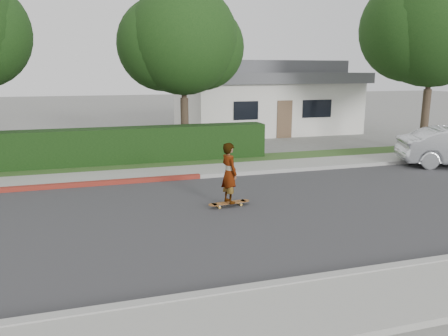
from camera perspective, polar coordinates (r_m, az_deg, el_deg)
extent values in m
plane|color=slate|center=(11.38, -3.25, -6.49)|extent=(120.00, 120.00, 0.00)
cube|color=#2D2D30|center=(11.37, -3.25, -6.46)|extent=(60.00, 8.00, 0.01)
cube|color=#9E9E99|center=(7.74, 4.13, -15.51)|extent=(60.00, 0.20, 0.15)
cube|color=gray|center=(7.02, 6.87, -18.87)|extent=(60.00, 1.60, 0.12)
cube|color=#9E9E99|center=(15.21, -6.86, -1.34)|extent=(60.00, 0.20, 0.15)
cube|color=maroon|center=(15.22, -25.74, -2.50)|extent=(12.00, 0.21, 0.15)
cube|color=gray|center=(16.08, -7.41, -0.65)|extent=(60.00, 1.60, 0.12)
cube|color=#2D4C1E|center=(17.63, -8.27, 0.46)|extent=(60.00, 1.60, 0.10)
cube|color=black|center=(17.92, -18.16, 2.44)|extent=(15.00, 1.00, 1.50)
cylinder|color=#33261C|center=(20.02, -5.14, 5.50)|extent=(0.36, 0.36, 2.52)
cylinder|color=#33261C|center=(19.87, -5.25, 10.92)|extent=(0.24, 0.24, 2.10)
sphere|color=black|center=(19.91, -5.37, 16.36)|extent=(4.80, 4.80, 4.80)
sphere|color=black|center=(20.15, -7.90, 15.68)|extent=(4.08, 4.08, 4.08)
sphere|color=black|center=(20.38, -2.95, 15.46)|extent=(3.84, 3.84, 3.84)
cylinder|color=#33261C|center=(22.74, 24.74, 5.71)|extent=(0.36, 0.36, 2.88)
cylinder|color=#33261C|center=(22.62, 25.25, 11.13)|extent=(0.24, 0.24, 2.40)
sphere|color=black|center=(22.72, 25.78, 16.57)|extent=(5.60, 5.60, 5.60)
sphere|color=black|center=(22.49, 23.45, 16.31)|extent=(4.76, 4.76, 4.76)
sphere|color=black|center=(23.51, 26.89, 15.55)|extent=(4.48, 4.48, 4.48)
cube|color=beige|center=(28.55, 4.93, 8.10)|extent=(10.00, 8.00, 3.00)
cube|color=#4C4C51|center=(28.46, 5.00, 11.72)|extent=(10.60, 8.60, 0.60)
cube|color=#4C4C51|center=(28.46, 5.03, 12.92)|extent=(8.40, 6.40, 0.80)
cube|color=black|center=(23.91, 2.88, 7.51)|extent=(1.40, 0.06, 1.00)
cube|color=black|center=(25.67, 12.05, 7.60)|extent=(1.80, 0.06, 1.00)
cube|color=brown|center=(24.83, 7.90, 6.32)|extent=(0.90, 0.06, 2.10)
cylinder|color=gold|center=(12.03, -0.57, -5.17)|extent=(0.07, 0.05, 0.07)
cylinder|color=gold|center=(12.19, -0.91, -4.93)|extent=(0.07, 0.05, 0.07)
cylinder|color=gold|center=(12.29, 2.24, -4.80)|extent=(0.07, 0.05, 0.07)
cylinder|color=gold|center=(12.45, 1.87, -4.57)|extent=(0.07, 0.05, 0.07)
cube|color=silver|center=(12.10, -0.74, -4.84)|extent=(0.08, 0.20, 0.03)
cube|color=silver|center=(12.35, 2.06, -4.48)|extent=(0.08, 0.20, 0.03)
cube|color=brown|center=(12.21, 0.68, -4.55)|extent=(1.00, 0.35, 0.02)
cylinder|color=brown|center=(12.03, -1.46, -4.82)|extent=(0.27, 0.27, 0.02)
cylinder|color=brown|center=(12.41, 2.74, -4.28)|extent=(0.27, 0.27, 0.02)
imported|color=white|center=(11.99, 0.69, -0.65)|extent=(0.54, 0.69, 1.69)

